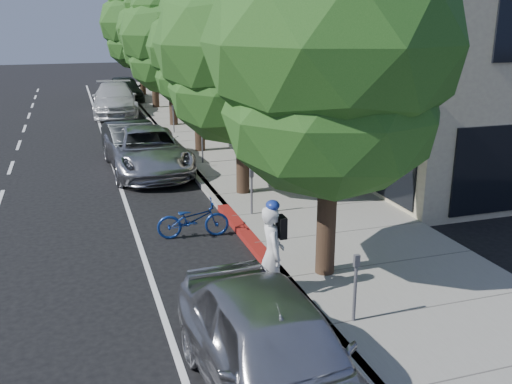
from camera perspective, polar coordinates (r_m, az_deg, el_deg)
name	(u,v)px	position (r m, az deg, el deg)	size (l,w,h in m)	color
ground	(255,248)	(13.69, -0.11, -5.66)	(120.00, 120.00, 0.00)	black
sidewalk	(248,161)	(21.58, -0.79, 3.13)	(4.60, 56.00, 0.15)	gray
curb	(188,166)	(21.04, -6.79, 2.64)	(0.30, 56.00, 0.15)	#9E998E
curb_red_segment	(243,231)	(14.55, -1.32, -3.93)	(0.32, 4.00, 0.15)	maroon
storefront_building	(320,50)	(32.94, 6.41, 13.91)	(10.00, 36.00, 7.00)	beige
street_tree_0	(333,48)	(11.10, 7.72, 14.06)	(5.01, 5.01, 7.76)	black
street_tree_1	(242,46)	(16.73, -1.41, 14.34)	(5.11, 5.11, 7.47)	black
street_tree_2	(197,49)	(22.55, -5.89, 14.07)	(3.95, 3.95, 6.64)	black
street_tree_3	(170,37)	(28.43, -8.57, 15.12)	(4.88, 4.88, 7.26)	black
street_tree_4	(152,30)	(34.35, -10.34, 15.62)	(4.17, 4.17, 7.26)	black
street_tree_5	(139,24)	(40.30, -11.60, 16.12)	(5.32, 5.32, 7.95)	black
cyclist	(272,254)	(10.95, 1.64, -6.22)	(0.70, 0.46, 1.93)	white
bicycle	(193,219)	(14.29, -6.31, -2.73)	(0.62, 1.79, 0.94)	navy
silver_suv	(147,151)	(20.50, -10.84, 4.09)	(2.59, 5.61, 1.56)	#B0B0B5
dark_sedan	(132,145)	(21.59, -12.27, 4.64)	(1.64, 4.69, 1.55)	black
white_pickup	(115,99)	(33.39, -13.94, 8.99)	(2.38, 5.85, 1.70)	silver
dark_suv_far	(125,89)	(38.38, -12.98, 10.01)	(1.92, 4.78, 1.63)	black
near_car_a	(274,353)	(8.26, 1.78, -15.77)	(1.94, 4.83, 1.65)	#B2B2B7
pedestrian	(267,133)	(21.39, 1.10, 5.91)	(0.96, 0.75, 1.97)	black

